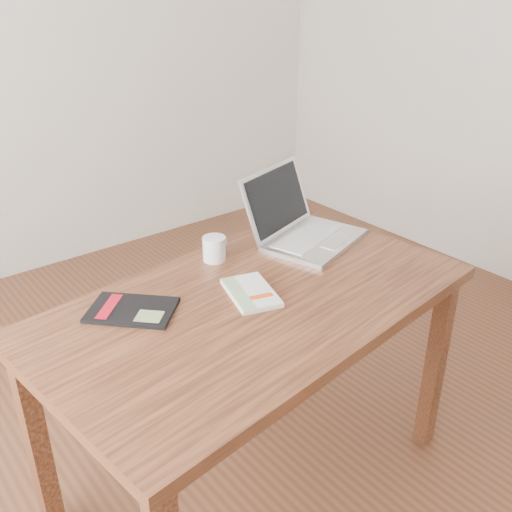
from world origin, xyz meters
TOP-DOWN VIEW (x-y plane):
  - room at (-0.07, 0.00)m, footprint 4.04×4.04m
  - desk at (-0.10, -0.11)m, footprint 1.39×0.89m
  - white_guidebook at (-0.10, -0.09)m, footprint 0.18×0.24m
  - black_guidebook at (-0.42, 0.04)m, footprint 0.28×0.29m
  - laptop at (0.30, 0.12)m, footprint 0.44×0.43m
  - coffee_mug at (-0.05, 0.17)m, footprint 0.11×0.08m

SIDE VIEW (x-z plane):
  - desk at x=-0.10m, z-range 0.29..1.04m
  - black_guidebook at x=-0.42m, z-range 0.75..0.76m
  - white_guidebook at x=-0.10m, z-range 0.75..0.77m
  - coffee_mug at x=-0.05m, z-range 0.75..0.84m
  - laptop at x=0.30m, z-range 0.68..0.92m
  - room at x=-0.07m, z-range 0.01..2.71m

